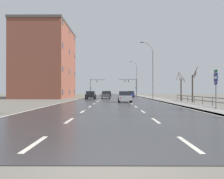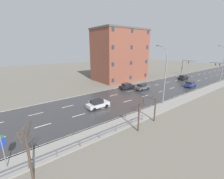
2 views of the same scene
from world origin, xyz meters
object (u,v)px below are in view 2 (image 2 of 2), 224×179
highway_sign (3,148)px  car_near_left (98,104)px  traffic_signal_left (185,65)px  car_mid_centre (183,77)px  brick_building (120,55)px  street_lamp_midground (164,77)px  traffic_signal_right (223,68)px  car_far_left (190,84)px  car_distant (127,86)px  street_lamp_distant (223,65)px  car_near_right (142,87)px

highway_sign → car_near_left: 15.53m
traffic_signal_left → car_mid_centre: size_ratio=1.38×
brick_building → car_mid_centre: bearing=50.2°
street_lamp_midground → traffic_signal_right: street_lamp_midground is taller
car_far_left → car_distant: (-9.01, -15.34, 0.00)m
brick_building → street_lamp_midground: bearing=-20.4°
car_far_left → car_near_left: bearing=-98.3°
highway_sign → traffic_signal_right: 59.90m
street_lamp_distant → car_distant: street_lamp_distant is taller
car_near_right → car_near_left: (3.19, -15.48, 0.00)m
street_lamp_midground → highway_sign: (0.95, -24.95, -3.20)m
street_lamp_midground → car_near_right: bearing=153.5°
car_near_right → street_lamp_midground: bearing=-28.2°
car_near_right → car_mid_centre: bearing=88.2°
street_lamp_midground → car_near_right: 11.01m
street_lamp_midground → traffic_signal_right: bearing=91.8°
car_near_left → car_far_left: size_ratio=0.99×
car_far_left → brick_building: size_ratio=0.25×
traffic_signal_right → car_mid_centre: size_ratio=1.47×
car_near_left → car_distant: size_ratio=0.99×
car_distant → brick_building: brick_building is taller
car_near_left → brick_building: (-16.91, 19.46, 7.33)m
car_near_right → car_distant: 3.98m
street_lamp_distant → brick_building: 31.36m
highway_sign → traffic_signal_left: bearing=104.2°
street_lamp_midground → brick_building: 24.36m
car_distant → brick_building: size_ratio=0.25×
highway_sign → car_mid_centre: highway_sign is taller
traffic_signal_right → car_distant: traffic_signal_right is taller
street_lamp_midground → highway_sign: 25.17m
highway_sign → car_far_left: 42.25m
traffic_signal_right → car_distant: bearing=-108.0°
street_lamp_distant → car_far_left: 13.93m
highway_sign → brick_building: size_ratio=0.20×
highway_sign → car_mid_centre: 50.86m
traffic_signal_right → traffic_signal_left: (-13.26, 0.67, -0.24)m
traffic_signal_right → brick_building: (-21.57, -26.44, 4.11)m
highway_sign → car_distant: size_ratio=0.81×
street_lamp_distant → highway_sign: street_lamp_distant is taller
traffic_signal_left → car_mid_centre: bearing=-62.9°
car_near_right → car_near_left: bearing=-80.1°
highway_sign → car_far_left: bearing=95.2°
street_lamp_midground → traffic_signal_left: street_lamp_midground is taller
street_lamp_distant → car_distant: 30.92m
car_near_right → brick_building: 16.05m
car_mid_centre → car_near_left: bearing=-85.9°
car_far_left → brick_building: 22.83m
car_near_right → car_far_left: (6.10, 12.64, 0.00)m
street_lamp_distant → traffic_signal_right: (-1.13, 4.96, -1.42)m
street_lamp_distant → car_mid_centre: bearing=-150.8°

